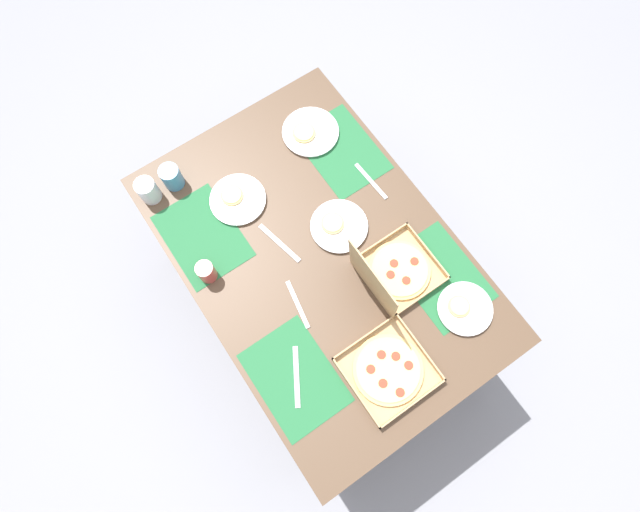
{
  "coord_description": "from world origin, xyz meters",
  "views": [
    {
      "loc": [
        -0.49,
        0.34,
        2.54
      ],
      "look_at": [
        0.0,
        0.0,
        0.73
      ],
      "focal_mm": 28.45,
      "sensor_mm": 36.0,
      "label": 1
    }
  ],
  "objects": [
    {
      "name": "pizza_box_center",
      "position": [
        -0.48,
        0.04,
        0.74
      ],
      "size": [
        0.28,
        0.28,
        0.04
      ],
      "color": "tan",
      "rests_on": "dining_table"
    },
    {
      "name": "placemat_far_right",
      "position": [
        0.32,
        0.32,
        0.73
      ],
      "size": [
        0.36,
        0.26,
        0.0
      ],
      "primitive_type": "cube",
      "color": "#236638",
      "rests_on": "dining_table"
    },
    {
      "name": "plate_middle",
      "position": [
        0.46,
        -0.26,
        0.74
      ],
      "size": [
        0.23,
        0.23,
        0.03
      ],
      "color": "white",
      "rests_on": "dining_table"
    },
    {
      "name": "plate_far_right",
      "position": [
        0.06,
        -0.12,
        0.74
      ],
      "size": [
        0.22,
        0.22,
        0.03
      ],
      "color": "white",
      "rests_on": "dining_table"
    },
    {
      "name": "cup_clear_left",
      "position": [
        0.57,
        0.3,
        0.78
      ],
      "size": [
        0.08,
        0.08,
        0.1
      ],
      "primitive_type": "cylinder",
      "color": "teal",
      "rests_on": "dining_table"
    },
    {
      "name": "placemat_far_left",
      "position": [
        -0.32,
        0.32,
        0.73
      ],
      "size": [
        0.36,
        0.26,
        0.0
      ],
      "primitive_type": "cube",
      "color": "#236638",
      "rests_on": "dining_table"
    },
    {
      "name": "knife_by_near_left",
      "position": [
        0.13,
        0.1,
        0.73
      ],
      "size": [
        0.21,
        0.06,
        0.0
      ],
      "primitive_type": "cube",
      "rotation": [
        0.0,
        0.0,
        0.22
      ],
      "color": "#B7B7BC",
      "rests_on": "dining_table"
    },
    {
      "name": "pizza_box_corner_right",
      "position": [
        -0.22,
        -0.18,
        0.78
      ],
      "size": [
        0.26,
        0.29,
        0.3
      ],
      "color": "tan",
      "rests_on": "dining_table"
    },
    {
      "name": "dining_table",
      "position": [
        0.0,
        0.0,
        0.62
      ],
      "size": [
        1.42,
        0.95,
        0.73
      ],
      "color": "#3F3328",
      "rests_on": "ground_plane"
    },
    {
      "name": "plate_far_left",
      "position": [
        -0.46,
        -0.32,
        0.74
      ],
      "size": [
        0.2,
        0.2,
        0.03
      ],
      "color": "white",
      "rests_on": "dining_table"
    },
    {
      "name": "placemat_near_right",
      "position": [
        0.32,
        -0.32,
        0.73
      ],
      "size": [
        0.36,
        0.26,
        0.0
      ],
      "primitive_type": "cube",
      "color": "#236638",
      "rests_on": "dining_table"
    },
    {
      "name": "fork_by_far_left",
      "position": [
        0.14,
        -0.34,
        0.73
      ],
      "size": [
        0.19,
        0.03,
        0.0
      ],
      "primitive_type": "cube",
      "rotation": [
        0.0,
        0.0,
        0.06
      ],
      "color": "#B7B7BC",
      "rests_on": "dining_table"
    },
    {
      "name": "ground_plane",
      "position": [
        0.0,
        0.0,
        0.0
      ],
      "size": [
        6.0,
        6.0,
        0.0
      ],
      "primitive_type": "plane",
      "color": "gray"
    },
    {
      "name": "fork_by_near_right",
      "position": [
        -0.11,
        0.17,
        0.73
      ],
      "size": [
        0.19,
        0.05,
        0.0
      ],
      "primitive_type": "cube",
      "rotation": [
        0.0,
        0.0,
        6.11
      ],
      "color": "#B7B7BC",
      "rests_on": "dining_table"
    },
    {
      "name": "placemat_near_left",
      "position": [
        -0.32,
        -0.32,
        0.73
      ],
      "size": [
        0.36,
        0.26,
        0.0
      ],
      "primitive_type": "cube",
      "color": "#236638",
      "rests_on": "dining_table"
    },
    {
      "name": "cup_clear_right",
      "position": [
        0.17,
        0.38,
        0.78
      ],
      "size": [
        0.06,
        0.06,
        0.1
      ],
      "primitive_type": "cylinder",
      "color": "#BF4742",
      "rests_on": "dining_table"
    },
    {
      "name": "knife_by_far_right",
      "position": [
        -0.32,
        0.32,
        0.73
      ],
      "size": [
        0.19,
        0.12,
        0.0
      ],
      "primitive_type": "cube",
      "rotation": [
        0.0,
        0.0,
        5.74
      ],
      "color": "#B7B7BC",
      "rests_on": "dining_table"
    },
    {
      "name": "plate_near_right",
      "position": [
        0.37,
        0.14,
        0.74
      ],
      "size": [
        0.22,
        0.22,
        0.03
      ],
      "color": "white",
      "rests_on": "dining_table"
    },
    {
      "name": "cup_spare",
      "position": [
        0.57,
        0.4,
        0.78
      ],
      "size": [
        0.08,
        0.08,
        0.1
      ],
      "primitive_type": "cylinder",
      "color": "silver",
      "rests_on": "dining_table"
    }
  ]
}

